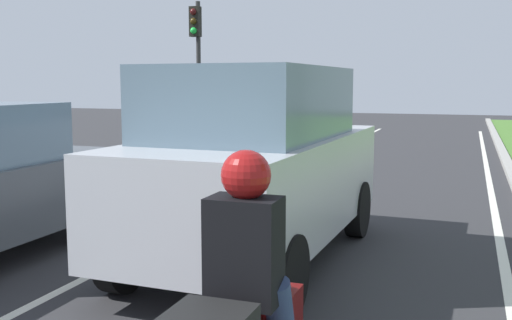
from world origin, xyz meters
TOP-DOWN VIEW (x-y plane):
  - ground_plane at (0.00, 14.00)m, footprint 60.00×60.00m
  - lane_line_center at (-0.70, 14.00)m, footprint 0.12×32.00m
  - lane_line_right_edge at (3.60, 14.00)m, footprint 0.12×32.00m
  - car_suv_ahead at (0.83, 8.84)m, footprint 2.09×4.56m
  - rider_person at (2.00, 5.38)m, footprint 0.50×0.40m
  - traffic_light_overhead_left at (-4.84, 19.24)m, footprint 0.32×0.50m

SIDE VIEW (x-z plane):
  - ground_plane at x=0.00m, z-range 0.00..0.00m
  - lane_line_center at x=-0.70m, z-range 0.00..0.01m
  - lane_line_right_edge at x=3.60m, z-range 0.00..0.01m
  - car_suv_ahead at x=0.83m, z-range 0.03..2.31m
  - rider_person at x=2.00m, z-range 0.61..1.77m
  - traffic_light_overhead_left at x=-4.84m, z-range 0.85..5.42m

